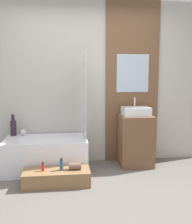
{
  "coord_description": "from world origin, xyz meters",
  "views": [
    {
      "loc": [
        -0.34,
        -2.67,
        1.42
      ],
      "look_at": [
        0.07,
        0.72,
        0.94
      ],
      "focal_mm": 42.0,
      "sensor_mm": 36.0,
      "label": 1
    }
  ],
  "objects_px": {
    "bottle_soap_primary": "(43,167)",
    "vase_tall_dark": "(13,127)",
    "wooden_step_bench": "(57,177)",
    "vase_round_light": "(23,132)",
    "bathtub": "(46,154)",
    "sink": "(136,111)",
    "bottle_soap_secondary": "(62,165)"
  },
  "relations": [
    {
      "from": "bathtub",
      "to": "vase_round_light",
      "type": "distance_m",
      "value": 0.53
    },
    {
      "from": "bathtub",
      "to": "wooden_step_bench",
      "type": "distance_m",
      "value": 0.6
    },
    {
      "from": "bottle_soap_primary",
      "to": "bottle_soap_secondary",
      "type": "relative_size",
      "value": 0.74
    },
    {
      "from": "wooden_step_bench",
      "to": "bottle_soap_primary",
      "type": "xyz_separation_m",
      "value": [
        -0.17,
        -0.0,
        0.15
      ]
    },
    {
      "from": "vase_round_light",
      "to": "bottle_soap_secondary",
      "type": "xyz_separation_m",
      "value": [
        0.6,
        -0.79,
        -0.28
      ]
    },
    {
      "from": "vase_round_light",
      "to": "bottle_soap_primary",
      "type": "xyz_separation_m",
      "value": [
        0.36,
        -0.79,
        -0.29
      ]
    },
    {
      "from": "sink",
      "to": "bottle_soap_primary",
      "type": "distance_m",
      "value": 1.65
    },
    {
      "from": "sink",
      "to": "bottle_soap_secondary",
      "type": "distance_m",
      "value": 1.45
    },
    {
      "from": "bathtub",
      "to": "wooden_step_bench",
      "type": "relative_size",
      "value": 1.39
    },
    {
      "from": "wooden_step_bench",
      "to": "bottle_soap_secondary",
      "type": "xyz_separation_m",
      "value": [
        0.07,
        0.0,
        0.17
      ]
    },
    {
      "from": "vase_tall_dark",
      "to": "bottle_soap_primary",
      "type": "relative_size",
      "value": 2.82
    },
    {
      "from": "vase_tall_dark",
      "to": "bottle_soap_primary",
      "type": "distance_m",
      "value": 1.02
    },
    {
      "from": "vase_tall_dark",
      "to": "bottle_soap_secondary",
      "type": "bearing_deg",
      "value": -46.94
    },
    {
      "from": "vase_round_light",
      "to": "wooden_step_bench",
      "type": "bearing_deg",
      "value": -56.05
    },
    {
      "from": "sink",
      "to": "vase_round_light",
      "type": "height_order",
      "value": "sink"
    },
    {
      "from": "bottle_soap_secondary",
      "to": "vase_tall_dark",
      "type": "bearing_deg",
      "value": 133.06
    },
    {
      "from": "wooden_step_bench",
      "to": "bottle_soap_primary",
      "type": "distance_m",
      "value": 0.23
    },
    {
      "from": "bathtub",
      "to": "sink",
      "type": "height_order",
      "value": "sink"
    },
    {
      "from": "wooden_step_bench",
      "to": "vase_round_light",
      "type": "bearing_deg",
      "value": 123.95
    },
    {
      "from": "bathtub",
      "to": "wooden_step_bench",
      "type": "bearing_deg",
      "value": -73.04
    },
    {
      "from": "bathtub",
      "to": "vase_tall_dark",
      "type": "distance_m",
      "value": 0.68
    },
    {
      "from": "vase_tall_dark",
      "to": "bottle_soap_primary",
      "type": "bearing_deg",
      "value": -57.6
    },
    {
      "from": "bottle_soap_primary",
      "to": "vase_round_light",
      "type": "bearing_deg",
      "value": 114.42
    },
    {
      "from": "vase_round_light",
      "to": "bottle_soap_primary",
      "type": "bearing_deg",
      "value": -65.58
    },
    {
      "from": "vase_round_light",
      "to": "bottle_soap_secondary",
      "type": "relative_size",
      "value": 0.61
    },
    {
      "from": "bottle_soap_secondary",
      "to": "sink",
      "type": "bearing_deg",
      "value": 28.58
    },
    {
      "from": "sink",
      "to": "bottle_soap_primary",
      "type": "xyz_separation_m",
      "value": [
        -1.39,
        -0.63,
        -0.62
      ]
    },
    {
      "from": "bathtub",
      "to": "vase_round_light",
      "type": "xyz_separation_m",
      "value": [
        -0.36,
        0.24,
        0.29
      ]
    },
    {
      "from": "bathtub",
      "to": "vase_round_light",
      "type": "bearing_deg",
      "value": 146.63
    },
    {
      "from": "bottle_soap_primary",
      "to": "vase_tall_dark",
      "type": "bearing_deg",
      "value": 122.4
    },
    {
      "from": "bathtub",
      "to": "bottle_soap_secondary",
      "type": "distance_m",
      "value": 0.6
    },
    {
      "from": "vase_tall_dark",
      "to": "bottle_soap_primary",
      "type": "height_order",
      "value": "vase_tall_dark"
    }
  ]
}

